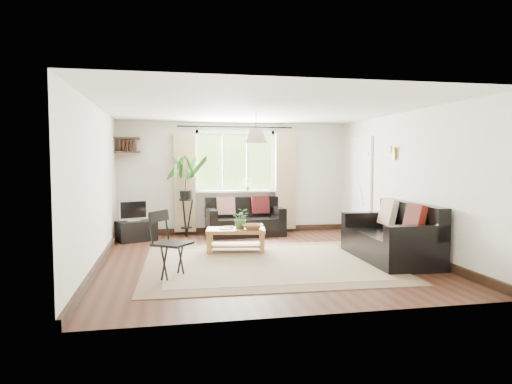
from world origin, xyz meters
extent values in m
plane|color=black|center=(0.00, 0.00, 0.00)|extent=(5.50, 5.50, 0.00)
plane|color=white|center=(0.00, 0.00, 2.40)|extent=(5.50, 5.50, 0.00)
cube|color=white|center=(0.00, 2.75, 1.20)|extent=(5.00, 0.02, 2.40)
cube|color=white|center=(0.00, -2.75, 1.20)|extent=(5.00, 0.02, 2.40)
cube|color=white|center=(-2.50, 0.00, 1.20)|extent=(0.02, 5.50, 2.40)
cube|color=white|center=(2.50, 0.00, 1.20)|extent=(0.02, 5.50, 2.40)
cube|color=#BFB394|center=(0.01, -0.38, 0.01)|extent=(3.79, 3.28, 0.02)
cube|color=silver|center=(2.47, 1.70, 1.00)|extent=(0.06, 0.96, 2.06)
imported|color=#356227|center=(-0.22, 0.61, 0.59)|extent=(0.40, 0.38, 0.35)
imported|color=brown|center=(-0.05, 0.45, 0.45)|extent=(0.42, 0.42, 0.09)
imported|color=white|center=(-0.58, 0.54, 0.42)|extent=(0.23, 0.28, 0.02)
imported|color=brown|center=(-0.50, 0.73, 0.42)|extent=(0.18, 0.23, 0.02)
cube|color=black|center=(-2.07, 2.04, 0.20)|extent=(0.84, 0.67, 0.40)
imported|color=#2D6023|center=(0.25, 2.63, 1.06)|extent=(0.14, 0.10, 0.27)
camera|label=1|loc=(-1.49, -7.12, 1.59)|focal=32.00mm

